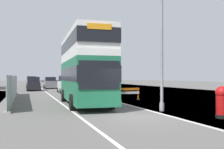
{
  "coord_description": "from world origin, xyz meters",
  "views": [
    {
      "loc": [
        -5.44,
        -12.27,
        2.04
      ],
      "look_at": [
        0.16,
        4.65,
        2.2
      ],
      "focal_mm": 41.99,
      "sensor_mm": 36.0,
      "label": 1
    }
  ],
  "objects_px": {
    "red_pillar_postbox": "(222,101)",
    "car_oncoming_near": "(66,85)",
    "double_decker_bus": "(84,67)",
    "car_receding_mid": "(34,84)",
    "roadworks_barrier": "(129,92)",
    "lamppost_foreground": "(162,35)",
    "car_receding_far": "(50,83)",
    "car_far_side": "(31,82)"
  },
  "relations": [
    {
      "from": "car_receding_mid",
      "to": "car_receding_far",
      "type": "relative_size",
      "value": 0.98
    },
    {
      "from": "lamppost_foreground",
      "to": "car_far_side",
      "type": "xyz_separation_m",
      "value": [
        -6.61,
        41.38,
        -3.51
      ]
    },
    {
      "from": "red_pillar_postbox",
      "to": "car_receding_mid",
      "type": "height_order",
      "value": "car_receding_mid"
    },
    {
      "from": "double_decker_bus",
      "to": "lamppost_foreground",
      "type": "xyz_separation_m",
      "value": [
        3.63,
        -5.04,
        1.78
      ]
    },
    {
      "from": "car_oncoming_near",
      "to": "lamppost_foreground",
      "type": "bearing_deg",
      "value": -82.13
    },
    {
      "from": "red_pillar_postbox",
      "to": "roadworks_barrier",
      "type": "xyz_separation_m",
      "value": [
        -0.55,
        10.74,
        -0.19
      ]
    },
    {
      "from": "red_pillar_postbox",
      "to": "car_far_side",
      "type": "height_order",
      "value": "car_far_side"
    },
    {
      "from": "car_receding_far",
      "to": "car_far_side",
      "type": "distance_m",
      "value": 8.6
    },
    {
      "from": "red_pillar_postbox",
      "to": "car_oncoming_near",
      "type": "xyz_separation_m",
      "value": [
        -4.25,
        23.41,
        0.18
      ]
    },
    {
      "from": "red_pillar_postbox",
      "to": "car_receding_mid",
      "type": "bearing_deg",
      "value": 104.96
    },
    {
      "from": "double_decker_bus",
      "to": "car_receding_mid",
      "type": "xyz_separation_m",
      "value": [
        -2.96,
        21.82,
        -1.78
      ]
    },
    {
      "from": "car_receding_mid",
      "to": "red_pillar_postbox",
      "type": "bearing_deg",
      "value": -75.04
    },
    {
      "from": "lamppost_foreground",
      "to": "roadworks_barrier",
      "type": "relative_size",
      "value": 4.85
    },
    {
      "from": "double_decker_bus",
      "to": "car_receding_mid",
      "type": "distance_m",
      "value": 22.09
    },
    {
      "from": "lamppost_foreground",
      "to": "car_far_side",
      "type": "relative_size",
      "value": 2.41
    },
    {
      "from": "red_pillar_postbox",
      "to": "car_receding_mid",
      "type": "xyz_separation_m",
      "value": [
        -8.06,
        30.19,
        0.09
      ]
    },
    {
      "from": "car_oncoming_near",
      "to": "car_far_side",
      "type": "xyz_separation_m",
      "value": [
        -3.84,
        21.31,
        -0.04
      ]
    },
    {
      "from": "lamppost_foreground",
      "to": "car_receding_far",
      "type": "height_order",
      "value": "lamppost_foreground"
    },
    {
      "from": "car_receding_far",
      "to": "car_far_side",
      "type": "bearing_deg",
      "value": 110.48
    },
    {
      "from": "double_decker_bus",
      "to": "car_receding_far",
      "type": "distance_m",
      "value": 28.35
    },
    {
      "from": "roadworks_barrier",
      "to": "car_receding_mid",
      "type": "relative_size",
      "value": 0.44
    },
    {
      "from": "roadworks_barrier",
      "to": "lamppost_foreground",
      "type": "bearing_deg",
      "value": -97.14
    },
    {
      "from": "car_far_side",
      "to": "roadworks_barrier",
      "type": "bearing_deg",
      "value": -77.49
    },
    {
      "from": "roadworks_barrier",
      "to": "red_pillar_postbox",
      "type": "bearing_deg",
      "value": -87.07
    },
    {
      "from": "car_oncoming_near",
      "to": "car_receding_mid",
      "type": "distance_m",
      "value": 7.78
    },
    {
      "from": "car_receding_far",
      "to": "car_far_side",
      "type": "relative_size",
      "value": 1.15
    },
    {
      "from": "double_decker_bus",
      "to": "red_pillar_postbox",
      "type": "distance_m",
      "value": 9.99
    },
    {
      "from": "car_receding_mid",
      "to": "car_receding_far",
      "type": "height_order",
      "value": "car_receding_mid"
    },
    {
      "from": "lamppost_foreground",
      "to": "red_pillar_postbox",
      "type": "height_order",
      "value": "lamppost_foreground"
    },
    {
      "from": "car_oncoming_near",
      "to": "car_far_side",
      "type": "relative_size",
      "value": 1.08
    },
    {
      "from": "car_oncoming_near",
      "to": "car_receding_mid",
      "type": "relative_size",
      "value": 0.95
    },
    {
      "from": "red_pillar_postbox",
      "to": "car_receding_mid",
      "type": "relative_size",
      "value": 0.35
    },
    {
      "from": "lamppost_foreground",
      "to": "car_receding_mid",
      "type": "relative_size",
      "value": 2.13
    },
    {
      "from": "car_receding_far",
      "to": "car_far_side",
      "type": "height_order",
      "value": "car_far_side"
    },
    {
      "from": "red_pillar_postbox",
      "to": "car_far_side",
      "type": "distance_m",
      "value": 45.45
    },
    {
      "from": "red_pillar_postbox",
      "to": "car_receding_far",
      "type": "distance_m",
      "value": 37.02
    },
    {
      "from": "lamppost_foreground",
      "to": "car_far_side",
      "type": "height_order",
      "value": "lamppost_foreground"
    },
    {
      "from": "car_oncoming_near",
      "to": "red_pillar_postbox",
      "type": "bearing_deg",
      "value": -79.71
    },
    {
      "from": "lamppost_foreground",
      "to": "roadworks_barrier",
      "type": "bearing_deg",
      "value": 82.86
    },
    {
      "from": "lamppost_foreground",
      "to": "red_pillar_postbox",
      "type": "xyz_separation_m",
      "value": [
        1.48,
        -3.34,
        -3.65
      ]
    },
    {
      "from": "double_decker_bus",
      "to": "car_receding_mid",
      "type": "height_order",
      "value": "double_decker_bus"
    },
    {
      "from": "car_receding_far",
      "to": "car_receding_mid",
      "type": "bearing_deg",
      "value": -114.74
    }
  ]
}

